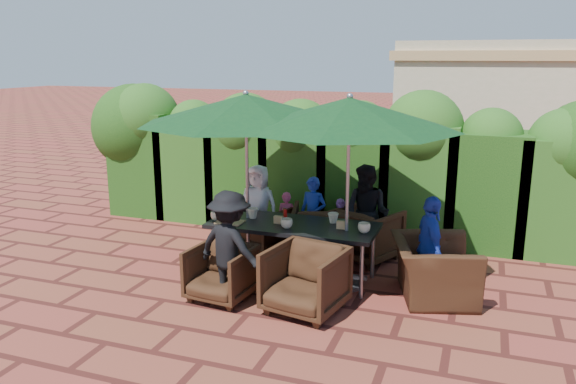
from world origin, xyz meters
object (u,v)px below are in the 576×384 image
(umbrella_left, at_px, (246,109))
(chair_far_left, at_px, (263,225))
(chair_near_right, at_px, (305,277))
(chair_far_right, at_px, (367,231))
(chair_near_left, at_px, (221,270))
(dining_table, at_px, (293,229))
(chair_far_mid, at_px, (321,229))
(chair_end_right, at_px, (434,260))
(umbrella_right, at_px, (349,114))

(umbrella_left, distance_m, chair_far_left, 2.05)
(chair_far_left, distance_m, chair_near_right, 2.28)
(chair_far_right, relative_size, chair_near_left, 1.15)
(dining_table, bearing_deg, chair_far_left, 130.84)
(dining_table, xyz_separation_m, chair_far_right, (0.78, 1.02, -0.26))
(chair_far_mid, bearing_deg, chair_end_right, 137.32)
(chair_far_mid, xyz_separation_m, chair_near_left, (-0.72, -1.85, -0.06))
(umbrella_right, bearing_deg, chair_near_right, -106.78)
(umbrella_left, bearing_deg, chair_end_right, -1.77)
(dining_table, xyz_separation_m, chair_far_mid, (0.12, 0.91, -0.25))
(dining_table, xyz_separation_m, chair_far_left, (-0.82, 0.95, -0.31))
(dining_table, bearing_deg, chair_near_left, -122.66)
(dining_table, bearing_deg, chair_far_right, 52.74)
(dining_table, relative_size, chair_end_right, 2.03)
(umbrella_right, relative_size, chair_near_right, 3.19)
(chair_far_right, height_order, chair_near_right, chair_near_right)
(chair_far_left, xyz_separation_m, chair_end_right, (2.64, -0.96, 0.11))
(umbrella_left, relative_size, chair_far_right, 3.38)
(chair_far_left, bearing_deg, umbrella_left, 119.38)
(dining_table, relative_size, umbrella_right, 0.82)
(chair_far_right, bearing_deg, chair_near_right, 105.69)
(chair_far_left, height_order, chair_far_mid, chair_far_mid)
(chair_far_mid, xyz_separation_m, chair_far_right, (0.66, 0.11, -0.00))
(chair_near_left, bearing_deg, chair_end_right, 26.77)
(dining_table, distance_m, chair_far_left, 1.29)
(chair_far_mid, distance_m, chair_end_right, 1.93)
(umbrella_right, height_order, chair_far_left, umbrella_right)
(chair_far_left, bearing_deg, dining_table, 150.87)
(umbrella_left, bearing_deg, chair_near_right, -41.05)
(umbrella_left, bearing_deg, dining_table, -6.07)
(dining_table, xyz_separation_m, chair_end_right, (1.82, -0.01, -0.20))
(chair_near_left, relative_size, chair_end_right, 0.67)
(chair_near_right, bearing_deg, chair_far_left, 135.27)
(chair_end_right, bearing_deg, chair_far_mid, 45.38)
(umbrella_right, relative_size, chair_far_mid, 3.20)
(umbrella_left, relative_size, chair_far_left, 3.84)
(chair_near_right, bearing_deg, chair_near_left, -168.83)
(dining_table, xyz_separation_m, umbrella_right, (0.73, -0.06, 1.54))
(umbrella_left, bearing_deg, chair_far_right, 33.19)
(umbrella_left, xyz_separation_m, chair_far_left, (-0.14, 0.88, -1.85))
(umbrella_left, bearing_deg, chair_near_left, -85.57)
(umbrella_right, xyz_separation_m, chair_near_right, (-0.26, -0.87, -1.79))
(dining_table, bearing_deg, chair_end_right, -0.17)
(umbrella_right, bearing_deg, chair_far_right, 87.52)
(chair_near_right, bearing_deg, chair_end_right, 45.00)
(umbrella_left, xyz_separation_m, chair_end_right, (2.50, -0.08, -1.74))
(chair_far_mid, bearing_deg, umbrella_left, 32.27)
(chair_near_left, relative_size, chair_near_right, 0.86)
(chair_far_right, bearing_deg, umbrella_right, 112.21)
(umbrella_left, height_order, chair_near_left, umbrella_left)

